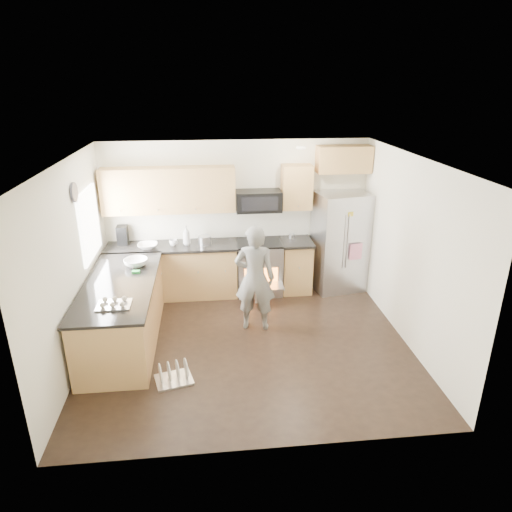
{
  "coord_description": "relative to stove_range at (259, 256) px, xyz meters",
  "views": [
    {
      "loc": [
        -0.49,
        -5.6,
        3.54
      ],
      "look_at": [
        0.17,
        0.5,
        1.14
      ],
      "focal_mm": 32.0,
      "sensor_mm": 36.0,
      "label": 1
    }
  ],
  "objects": [
    {
      "name": "room_shell",
      "position": [
        -0.39,
        -1.68,
        1.0
      ],
      "size": [
        4.54,
        4.04,
        2.62
      ],
      "color": "white",
      "rests_on": "ground"
    },
    {
      "name": "peninsula",
      "position": [
        -2.1,
        -1.44,
        -0.21
      ],
      "size": [
        0.96,
        2.36,
        1.03
      ],
      "color": "tan",
      "rests_on": "ground"
    },
    {
      "name": "stove_range",
      "position": [
        0.0,
        0.0,
        0.0
      ],
      "size": [
        0.76,
        0.97,
        1.79
      ],
      "color": "#B7B7BC",
      "rests_on": "ground"
    },
    {
      "name": "refrigerator",
      "position": [
        1.42,
        0.01,
        0.19
      ],
      "size": [
        0.95,
        0.8,
        1.74
      ],
      "rotation": [
        0.0,
        0.0,
        0.17
      ],
      "color": "#B7B7BC",
      "rests_on": "ground"
    },
    {
      "name": "ground",
      "position": [
        -0.35,
        -1.69,
        -0.68
      ],
      "size": [
        4.5,
        4.5,
        0.0
      ],
      "primitive_type": "plane",
      "color": "black",
      "rests_on": "ground"
    },
    {
      "name": "dish_rack",
      "position": [
        -1.35,
        -2.45,
        -0.6
      ],
      "size": [
        0.52,
        0.46,
        0.28
      ],
      "rotation": [
        0.0,
        0.0,
        0.25
      ],
      "color": "#B7B7BC",
      "rests_on": "ground"
    },
    {
      "name": "back_cabinet_run",
      "position": [
        -0.94,
        0.05,
        0.29
      ],
      "size": [
        4.45,
        0.64,
        2.5
      ],
      "color": "tan",
      "rests_on": "ground"
    },
    {
      "name": "person",
      "position": [
        -0.21,
        -1.24,
        0.13
      ],
      "size": [
        0.65,
        0.49,
        1.62
      ],
      "primitive_type": "imported",
      "rotation": [
        0.0,
        0.0,
        2.96
      ],
      "color": "gray",
      "rests_on": "ground"
    }
  ]
}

